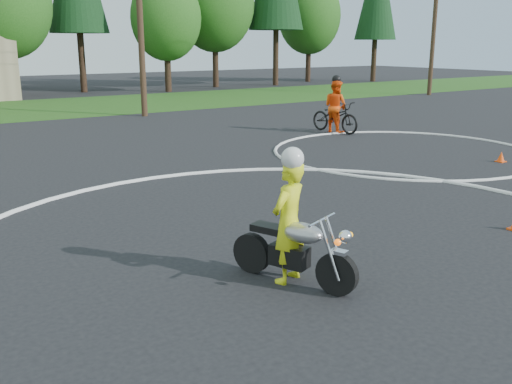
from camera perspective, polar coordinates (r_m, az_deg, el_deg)
ground at (r=7.58m, az=19.45°, el=-11.84°), size 120.00×120.00×0.00m
grass_strip at (r=31.57m, az=-23.92°, el=7.46°), size 120.00×10.00×0.02m
course_markings at (r=11.81m, az=8.88°, el=-1.60°), size 19.05×19.05×0.12m
primary_motorcycle at (r=7.96m, az=3.93°, el=-5.75°), size 0.90×1.89×1.04m
rider_primary_grp at (r=7.91m, az=3.30°, el=-2.60°), size 0.75×0.62×1.93m
rider_second_grp at (r=21.91m, az=7.93°, el=7.90°), size 1.01×2.30×2.15m
traffic_cones at (r=11.39m, az=21.91°, el=-2.45°), size 22.43×12.17×0.30m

